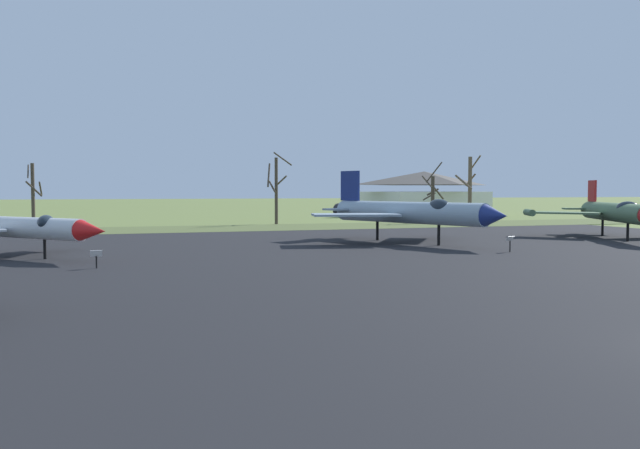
{
  "coord_description": "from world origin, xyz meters",
  "views": [
    {
      "loc": [
        -14.85,
        -11.72,
        4.14
      ],
      "look_at": [
        -5.53,
        17.02,
        2.52
      ],
      "focal_mm": 35.82,
      "sensor_mm": 36.0,
      "label": 1
    }
  ],
  "objects_px": {
    "jet_fighter_rear_center": "(22,227)",
    "visitor_building": "(424,194)",
    "info_placard_front_right": "(510,242)",
    "jet_fighter_front_right": "(409,212)",
    "jet_fighter_rear_left": "(616,212)",
    "info_placard_rear_center": "(96,257)"
  },
  "relations": [
    {
      "from": "jet_fighter_front_right",
      "to": "info_placard_rear_center",
      "type": "relative_size",
      "value": 16.31
    },
    {
      "from": "info_placard_front_right",
      "to": "jet_fighter_rear_center",
      "type": "relative_size",
      "value": 0.1
    },
    {
      "from": "info_placard_front_right",
      "to": "visitor_building",
      "type": "relative_size",
      "value": 0.05
    },
    {
      "from": "info_placard_rear_center",
      "to": "visitor_building",
      "type": "height_order",
      "value": "visitor_building"
    },
    {
      "from": "jet_fighter_rear_center",
      "to": "jet_fighter_rear_left",
      "type": "xyz_separation_m",
      "value": [
        45.61,
        0.9,
        0.4
      ]
    },
    {
      "from": "info_placard_front_right",
      "to": "visitor_building",
      "type": "height_order",
      "value": "visitor_building"
    },
    {
      "from": "jet_fighter_rear_center",
      "to": "info_placard_rear_center",
      "type": "height_order",
      "value": "jet_fighter_rear_center"
    },
    {
      "from": "jet_fighter_rear_center",
      "to": "jet_fighter_rear_left",
      "type": "bearing_deg",
      "value": 1.13
    },
    {
      "from": "info_placard_rear_center",
      "to": "jet_fighter_rear_left",
      "type": "height_order",
      "value": "jet_fighter_rear_left"
    },
    {
      "from": "info_placard_front_right",
      "to": "jet_fighter_rear_left",
      "type": "bearing_deg",
      "value": 25.22
    },
    {
      "from": "info_placard_rear_center",
      "to": "info_placard_front_right",
      "type": "bearing_deg",
      "value": 2.03
    },
    {
      "from": "jet_fighter_rear_center",
      "to": "visitor_building",
      "type": "height_order",
      "value": "visitor_building"
    },
    {
      "from": "jet_fighter_front_right",
      "to": "visitor_building",
      "type": "relative_size",
      "value": 0.77
    },
    {
      "from": "info_placard_front_right",
      "to": "jet_fighter_rear_center",
      "type": "bearing_deg",
      "value": 168.21
    },
    {
      "from": "jet_fighter_rear_center",
      "to": "info_placard_rear_center",
      "type": "bearing_deg",
      "value": -58.66
    },
    {
      "from": "jet_fighter_front_right",
      "to": "jet_fighter_rear_left",
      "type": "relative_size",
      "value": 1.04
    },
    {
      "from": "info_placard_front_right",
      "to": "jet_fighter_rear_left",
      "type": "distance_m",
      "value": 17.02
    },
    {
      "from": "visitor_building",
      "to": "info_placard_front_right",
      "type": "bearing_deg",
      "value": -112.16
    },
    {
      "from": "info_placard_front_right",
      "to": "info_placard_rear_center",
      "type": "bearing_deg",
      "value": -177.97
    },
    {
      "from": "info_placard_front_right",
      "to": "jet_fighter_rear_left",
      "type": "relative_size",
      "value": 0.07
    },
    {
      "from": "info_placard_front_right",
      "to": "jet_fighter_rear_center",
      "type": "height_order",
      "value": "jet_fighter_rear_center"
    },
    {
      "from": "info_placard_front_right",
      "to": "jet_fighter_front_right",
      "type": "bearing_deg",
      "value": 110.0
    }
  ]
}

